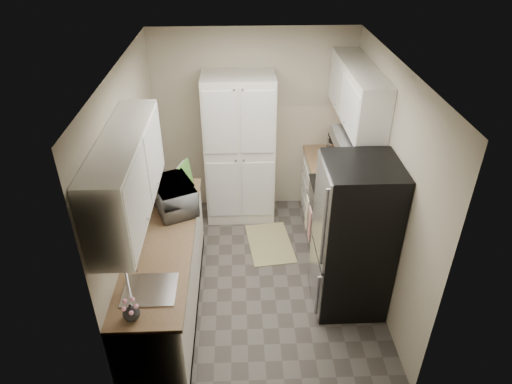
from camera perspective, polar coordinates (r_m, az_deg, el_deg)
The scene contains 16 objects.
ground at distance 5.47m, azimuth 0.41°, elevation -10.42°, with size 3.20×3.20×0.00m, color #56514C.
room_shell at distance 4.53m, azimuth 0.27°, elevation 4.86°, with size 2.64×3.24×2.52m.
pantry_cabinet at distance 5.99m, azimuth -2.07°, elevation 5.27°, with size 0.90×0.55×2.00m, color silver.
base_cabinet_left at distance 4.92m, azimuth -11.11°, elevation -10.14°, with size 0.60×2.30×0.88m, color silver.
countertop_left at distance 4.63m, azimuth -11.69°, elevation -5.90°, with size 0.63×2.33×0.04m, color #846647.
base_cabinet_right at distance 6.27m, azimuth 8.98°, elevation 0.32°, with size 0.60×0.80×0.88m, color silver.
countertop_right at distance 6.04m, azimuth 9.35°, elevation 4.03°, with size 0.63×0.83×0.04m, color #846647.
electric_range at distance 5.59m, azimuth 10.28°, elevation -3.66°, with size 0.71×0.78×1.13m.
refrigerator at distance 4.75m, azimuth 12.16°, elevation -5.63°, with size 0.70×0.72×1.70m, color #B7B7BC.
microwave at distance 4.94m, azimuth -10.20°, elevation -0.51°, with size 0.57×0.39×0.32m, color #A2A2A7.
wine_bottle at distance 5.21m, azimuth -10.70°, elevation 0.91°, with size 0.07×0.07×0.26m, color black.
flower_vase at distance 3.84m, azimuth -15.35°, elevation -14.27°, with size 0.14×0.14×0.14m, color white.
cutting_board at distance 5.28m, azimuth -8.77°, elevation 1.99°, with size 0.02×0.26×0.33m, color #4F9C36.
toaster_oven at distance 6.09m, azimuth 10.22°, elevation 5.52°, with size 0.30×0.38×0.22m, color #AEAFB3.
fruit_basket at distance 5.99m, azimuth 10.41°, elevation 6.87°, with size 0.29×0.29×0.12m, color #D63F08, non-canonical shape.
kitchen_mat at distance 5.93m, azimuth 1.75°, elevation -6.43°, with size 0.53×0.85×0.01m, color tan.
Camera 1 is at (-0.20, -4.04, 3.69)m, focal length 32.00 mm.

